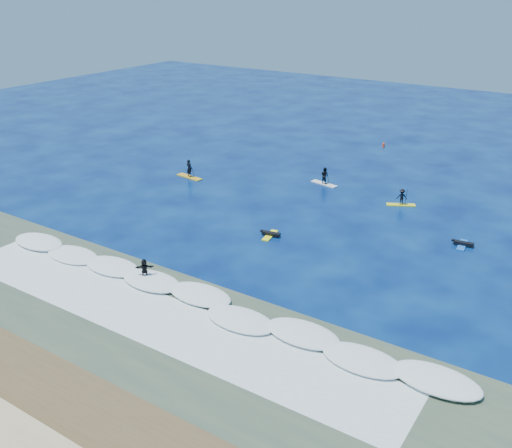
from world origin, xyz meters
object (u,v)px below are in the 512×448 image
Objects in this scene: sup_paddler_center at (324,177)px; sup_paddler_right at (402,198)px; marker_buoy at (384,145)px; sup_paddler_left at (189,171)px; wave_surfer at (145,270)px; prone_paddler_near at (270,234)px; prone_paddler_far at (463,244)px.

sup_paddler_right is (8.79, -1.39, -0.06)m from sup_paddler_center.
sup_paddler_left is at bearing -119.77° from marker_buoy.
sup_paddler_left is 22.75m from wave_surfer.
prone_paddler_far is (13.87, 6.87, -0.00)m from prone_paddler_near.
prone_paddler_near is at bearing 110.15° from prone_paddler_far.
prone_paddler_near is 11.80m from wave_surfer.
sup_paddler_left reaches higher than sup_paddler_center.
prone_paddler_far is (7.24, -5.81, -0.57)m from sup_paddler_right.
prone_paddler_near is at bearing 31.27° from wave_surfer.
prone_paddler_far is (29.15, -1.22, -0.56)m from sup_paddler_left.
prone_paddler_far is at bearing -55.92° from marker_buoy.
sup_paddler_right is at bearing -37.27° from prone_paddler_near.
sup_paddler_left is 1.48× the size of prone_paddler_far.
wave_surfer is at bearing -91.45° from marker_buoy.
sup_paddler_right is at bearing 45.08° from prone_paddler_far.
sup_paddler_left is at bearing 79.46° from wave_surfer.
wave_surfer is (-17.24, -18.16, 0.70)m from prone_paddler_far.
sup_paddler_right is 20.19m from marker_buoy.
sup_paddler_center reaches higher than marker_buoy.
prone_paddler_far is at bearing 4.38° from wave_surfer.
sup_paddler_left reaches higher than prone_paddler_near.
wave_surfer is at bearing -81.03° from sup_paddler_center.
prone_paddler_near is at bearing -146.04° from sup_paddler_right.
sup_paddler_right is 1.35× the size of wave_surfer.
sup_paddler_center is (13.11, 5.97, 0.07)m from sup_paddler_left.
sup_paddler_center is 16.72m from marker_buoy.
marker_buoy is at bearing 87.82° from sup_paddler_right.
marker_buoy is at bearing 27.88° from prone_paddler_far.
wave_surfer is 2.72× the size of marker_buoy.
marker_buoy reaches higher than prone_paddler_far.
sup_paddler_right reaches higher than marker_buoy.
sup_paddler_right is (21.91, 4.58, 0.01)m from sup_paddler_left.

